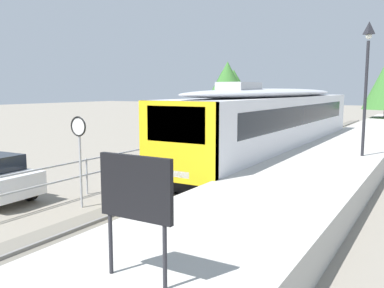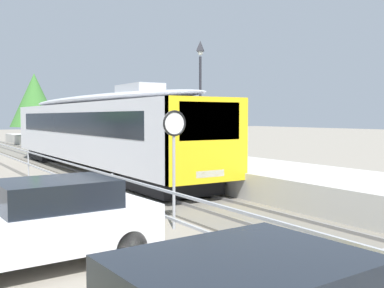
# 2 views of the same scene
# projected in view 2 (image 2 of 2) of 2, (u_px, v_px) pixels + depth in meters

# --- Properties ---
(ground_plane) EXTENTS (160.00, 160.00, 0.00)m
(ground_plane) POSITION_uv_depth(u_px,v_px,m) (31.00, 178.00, 19.97)
(ground_plane) COLOR gray
(track_rails) EXTENTS (3.20, 60.00, 0.14)m
(track_rails) POSITION_uv_depth(u_px,v_px,m) (96.00, 172.00, 21.57)
(track_rails) COLOR #6B665B
(track_rails) RESTS_ON ground
(commuter_train) EXTENTS (2.82, 18.98, 3.74)m
(commuter_train) POSITION_uv_depth(u_px,v_px,m) (96.00, 128.00, 21.36)
(commuter_train) COLOR silver
(commuter_train) RESTS_ON track_rails
(station_platform) EXTENTS (3.90, 60.00, 0.90)m
(station_platform) POSITION_uv_depth(u_px,v_px,m) (157.00, 160.00, 23.27)
(station_platform) COLOR #B7B5AD
(station_platform) RESTS_ON ground
(platform_lamp_mid_platform) EXTENTS (0.34, 0.34, 5.35)m
(platform_lamp_mid_platform) POSITION_uv_depth(u_px,v_px,m) (200.00, 75.00, 21.74)
(platform_lamp_mid_platform) COLOR #232328
(platform_lamp_mid_platform) RESTS_ON station_platform
(speed_limit_sign) EXTENTS (0.61, 0.10, 2.81)m
(speed_limit_sign) POSITION_uv_depth(u_px,v_px,m) (174.00, 139.00, 10.70)
(speed_limit_sign) COLOR #9EA0A5
(speed_limit_sign) RESTS_ON ground
(carpark_fence) EXTENTS (0.06, 36.06, 1.25)m
(carpark_fence) POSITION_uv_depth(u_px,v_px,m) (112.00, 187.00, 11.31)
(carpark_fence) COLOR #9EA0A5
(carpark_fence) RESTS_ON ground
(parked_hatchback_white) EXTENTS (4.08, 1.96, 1.53)m
(parked_hatchback_white) POSITION_uv_depth(u_px,v_px,m) (45.00, 222.00, 8.11)
(parked_hatchback_white) COLOR white
(parked_hatchback_white) RESTS_ON ground
(tree_behind_carpark) EXTENTS (4.43, 4.43, 6.65)m
(tree_behind_carpark) POSITION_uv_depth(u_px,v_px,m) (35.00, 100.00, 42.35)
(tree_behind_carpark) COLOR brown
(tree_behind_carpark) RESTS_ON ground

